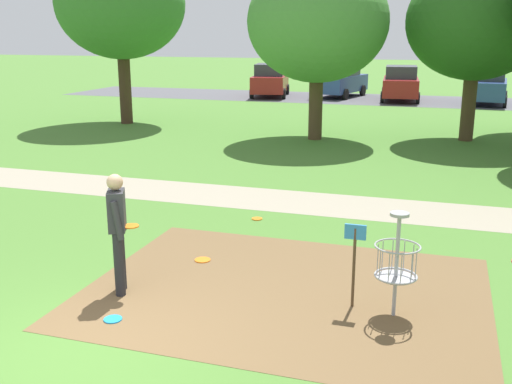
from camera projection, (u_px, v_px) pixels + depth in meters
name	position (u px, v px, depth m)	size (l,w,h in m)	color
ground_plane	(78.00, 352.00, 6.87)	(160.00, 160.00, 0.00)	#47752D
dirt_tee_pad	(285.00, 291.00, 8.49)	(5.55, 4.25, 0.01)	brown
disc_golf_basket	(392.00, 260.00, 7.60)	(0.98, 0.58, 1.39)	#9E9EA3
player_throwing	(118.00, 227.00, 8.22)	(0.45, 0.49, 1.71)	#232328
frisbee_by_tee	(203.00, 260.00, 9.62)	(0.26, 0.26, 0.02)	orange
frisbee_mid_grass	(257.00, 219.00, 11.76)	(0.21, 0.21, 0.02)	orange
frisbee_far_left	(113.00, 319.00, 7.63)	(0.23, 0.23, 0.02)	#1E93DB
tree_near_left	(476.00, 21.00, 19.38)	(4.48, 4.48, 5.82)	#4C3823
tree_mid_left	(318.00, 22.00, 19.64)	(4.65, 4.65, 5.87)	#4C3823
tree_far_left	(120.00, 4.00, 23.07)	(4.98, 4.98, 6.76)	#422D1E
parking_lot_strip	(375.00, 99.00, 32.94)	(36.00, 6.00, 0.01)	#4C4C51
parked_car_leftmost	(270.00, 80.00, 34.23)	(2.53, 4.46, 1.84)	maroon
parked_car_center_left	(340.00, 80.00, 34.03)	(2.71, 4.50, 1.84)	#2D4784
parked_car_center_right	(401.00, 83.00, 32.10)	(2.24, 4.33, 1.84)	maroon
parked_car_rightmost	(487.00, 86.00, 30.58)	(2.22, 4.33, 1.84)	#2D4784
gravel_path	(259.00, 198.00, 13.23)	(40.00, 1.76, 0.00)	gray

